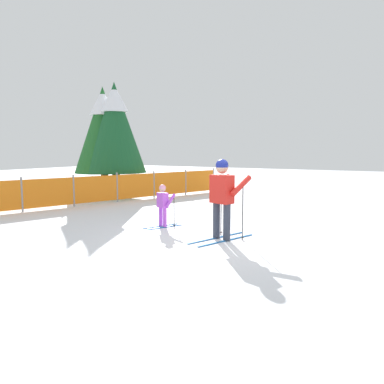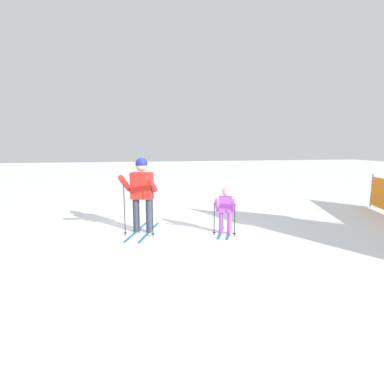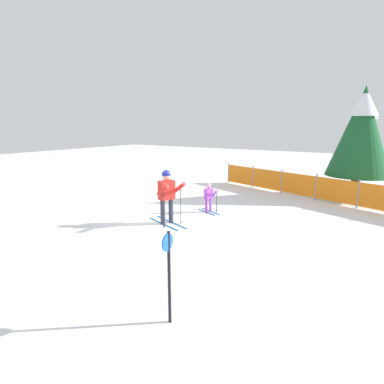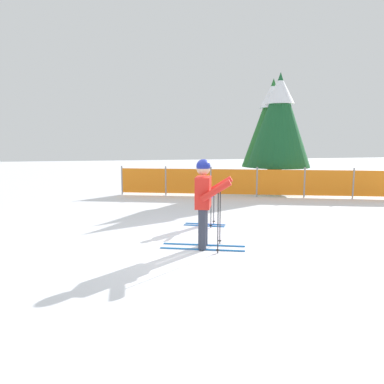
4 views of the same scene
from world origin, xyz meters
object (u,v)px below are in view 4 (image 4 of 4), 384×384
at_px(skier_adult, 205,195).
at_px(conifer_far, 279,119).
at_px(safety_fence, 257,182).
at_px(skier_child, 205,201).
at_px(conifer_near, 273,122).

height_order(skier_adult, conifer_far, conifer_far).
bearing_deg(safety_fence, skier_child, -125.47).
relative_size(skier_adult, skier_child, 1.62).
relative_size(skier_child, safety_fence, 0.11).
relative_size(skier_adult, conifer_near, 0.38).
xyz_separation_m(skier_adult, safety_fence, (3.32, 5.88, -0.49)).
relative_size(safety_fence, conifer_near, 2.14).
bearing_deg(conifer_near, safety_fence, -125.62).
bearing_deg(skier_adult, safety_fence, 79.43).
xyz_separation_m(conifer_far, conifer_near, (-0.02, 0.62, -0.09)).
distance_m(skier_adult, conifer_far, 8.69).
height_order(skier_child, safety_fence, safety_fence).
xyz_separation_m(skier_adult, conifer_far, (4.66, 7.10, 1.85)).
distance_m(safety_fence, conifer_far, 2.96).
xyz_separation_m(skier_adult, skier_child, (0.45, 1.85, -0.42)).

